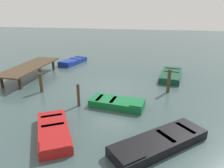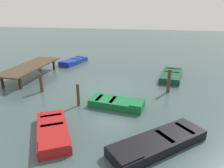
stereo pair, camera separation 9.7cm
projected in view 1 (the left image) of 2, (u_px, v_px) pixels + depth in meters
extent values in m
plane|color=#384C4C|center=(112.00, 89.00, 14.23)|extent=(80.00, 80.00, 0.00)
cube|color=#423323|center=(30.00, 66.00, 16.20)|extent=(5.98, 2.21, 0.10)
cylinder|color=#2E2318|center=(39.00, 64.00, 18.67)|extent=(0.20, 0.20, 0.85)
cylinder|color=#2E2318|center=(53.00, 65.00, 18.38)|extent=(0.20, 0.20, 0.85)
cylinder|color=#2E2318|center=(2.00, 82.00, 14.35)|extent=(0.20, 0.20, 0.85)
cylinder|color=#2E2318|center=(20.00, 83.00, 14.06)|extent=(0.20, 0.20, 0.85)
cube|color=black|center=(159.00, 143.00, 8.28)|extent=(3.75, 3.98, 0.40)
cube|color=gray|center=(160.00, 140.00, 8.23)|extent=(3.12, 3.32, 0.04)
cube|color=black|center=(125.00, 152.00, 7.41)|extent=(1.48, 1.46, 0.06)
cube|color=#776E5D|center=(166.00, 136.00, 8.37)|extent=(0.88, 0.82, 0.04)
cube|color=#776E5D|center=(185.00, 128.00, 8.92)|extent=(0.88, 0.82, 0.04)
cube|color=#0F602D|center=(117.00, 103.00, 11.64)|extent=(1.62, 3.12, 0.40)
cube|color=orange|center=(117.00, 101.00, 11.60)|extent=(1.29, 2.64, 0.04)
cube|color=#0F602D|center=(138.00, 102.00, 11.21)|extent=(1.16, 0.80, 0.06)
cube|color=#B06E1E|center=(113.00, 100.00, 11.65)|extent=(0.96, 0.33, 0.04)
cube|color=#B06E1E|center=(99.00, 98.00, 11.90)|extent=(0.96, 0.33, 0.04)
cube|color=#0C3823|center=(171.00, 75.00, 16.41)|extent=(3.84, 2.02, 0.40)
cube|color=maroon|center=(171.00, 73.00, 16.36)|extent=(3.25, 1.62, 0.04)
cube|color=#0C3823|center=(169.00, 78.00, 15.07)|extent=(1.00, 1.42, 0.06)
cube|color=maroon|center=(172.00, 72.00, 16.59)|extent=(0.38, 1.15, 0.04)
cube|color=maroon|center=(173.00, 69.00, 17.48)|extent=(0.38, 1.15, 0.04)
cube|color=maroon|center=(54.00, 132.00, 9.01)|extent=(3.36, 2.62, 0.40)
cube|color=black|center=(53.00, 129.00, 8.96)|extent=(2.81, 2.15, 0.04)
cube|color=maroon|center=(55.00, 144.00, 7.83)|extent=(1.15, 1.31, 0.06)
cube|color=black|center=(53.00, 125.00, 9.16)|extent=(0.65, 0.94, 0.04)
cube|color=black|center=(52.00, 116.00, 9.93)|extent=(0.65, 0.94, 0.04)
cube|color=navy|center=(73.00, 61.00, 20.55)|extent=(3.35, 2.03, 0.40)
cube|color=silver|center=(73.00, 60.00, 20.50)|extent=(2.82, 1.64, 0.04)
cube|color=navy|center=(65.00, 62.00, 19.44)|extent=(0.96, 1.26, 0.06)
cube|color=#A4A49F|center=(74.00, 59.00, 20.68)|extent=(0.45, 0.98, 0.04)
cube|color=#A4A49F|center=(79.00, 57.00, 21.41)|extent=(0.45, 0.98, 0.04)
cylinder|color=#423323|center=(41.00, 83.00, 13.50)|extent=(0.21, 0.21, 1.28)
cylinder|color=#423323|center=(169.00, 81.00, 13.42)|extent=(0.22, 0.22, 1.54)
cylinder|color=#423323|center=(78.00, 95.00, 11.59)|extent=(0.17, 0.17, 1.29)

